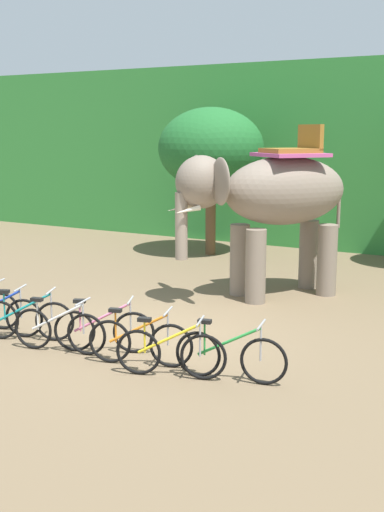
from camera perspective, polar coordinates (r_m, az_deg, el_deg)
ground_plane at (r=11.92m, az=-3.71°, el=-6.81°), size 80.00×80.00×0.00m
foliage_hedge at (r=23.02m, az=13.52°, el=8.79°), size 36.00×6.00×5.75m
tree_center_left at (r=19.03m, az=1.69°, el=9.44°), size 3.08×3.08×4.32m
elephant at (r=14.22m, az=7.04°, el=5.11°), size 3.48×3.86×3.78m
bike_teal at (r=11.78m, az=-14.39°, el=-5.41°), size 1.59×0.78×0.92m
bike_white at (r=11.03m, az=-11.67°, el=-6.40°), size 1.69×0.54×0.92m
bike_pink at (r=10.90m, az=-7.80°, el=-6.49°), size 1.58×0.80×0.92m
bike_orange at (r=10.25m, az=-4.62°, el=-7.55°), size 1.65×0.65×0.92m
bike_yellow at (r=9.75m, az=-1.93°, el=-8.53°), size 1.65×0.65×0.92m
bike_green at (r=9.63m, az=3.39°, el=-8.79°), size 1.69×0.52×0.92m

